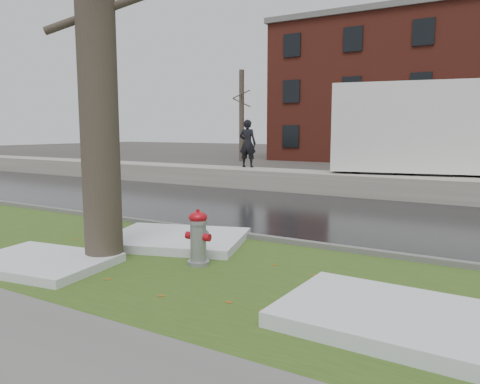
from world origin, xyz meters
The scene contains 16 objects.
ground centered at (0.00, 0.00, 0.00)m, with size 120.00×120.00×0.00m, color #47423D.
verge centered at (0.00, -1.25, 0.02)m, with size 60.00×4.50×0.04m, color #2F4B19.
road centered at (0.00, 4.50, 0.01)m, with size 60.00×7.00×0.03m, color black.
parking_lot centered at (0.00, 13.00, 0.01)m, with size 60.00×9.00×0.03m, color slate.
curb centered at (0.00, 1.00, 0.07)m, with size 60.00×0.15×0.14m, color slate.
snowbank centered at (0.00, 8.70, 0.38)m, with size 60.00×1.60×0.75m, color #A6A198.
brick_building centered at (2.00, 30.00, 5.00)m, with size 26.00×12.00×10.00m, color maroon.
bg_tree_left centered at (-12.00, 22.00, 3.33)m, with size 1.40×1.62×6.50m.
bg_tree_center centered at (-6.00, 26.00, 3.33)m, with size 1.40×1.62×6.50m.
fire_hydrant centered at (0.98, -1.10, 0.54)m, with size 0.45×0.39×0.93m.
tree centered at (-0.55, -1.72, 4.03)m, with size 1.42×1.64×7.93m.
box_truck centered at (3.64, 10.56, 2.04)m, with size 11.69×4.57×3.86m.
worker centered at (-4.10, 9.26, 1.71)m, with size 0.70×0.46×1.93m, color black.
snow_patch_near centered at (-0.29, -0.10, 0.12)m, with size 2.60×2.00×0.16m, color silver.
snow_patch_far centered at (-1.19, -2.50, 0.11)m, with size 2.20×1.60×0.14m, color silver.
snow_patch_side centered at (4.46, -1.89, 0.13)m, with size 2.80×1.80×0.18m, color silver.
Camera 1 is at (5.46, -7.19, 2.26)m, focal length 35.00 mm.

